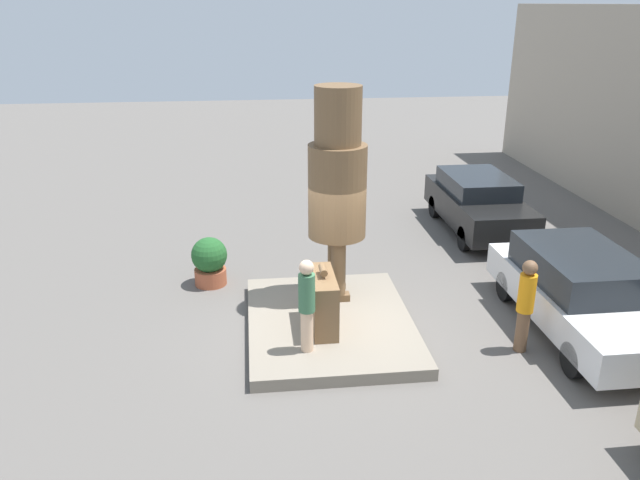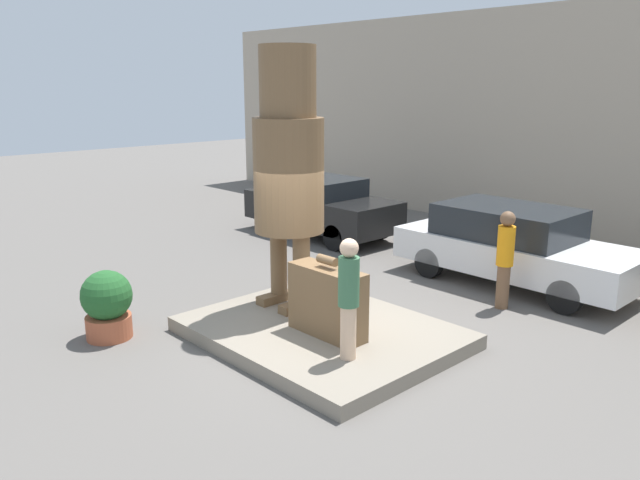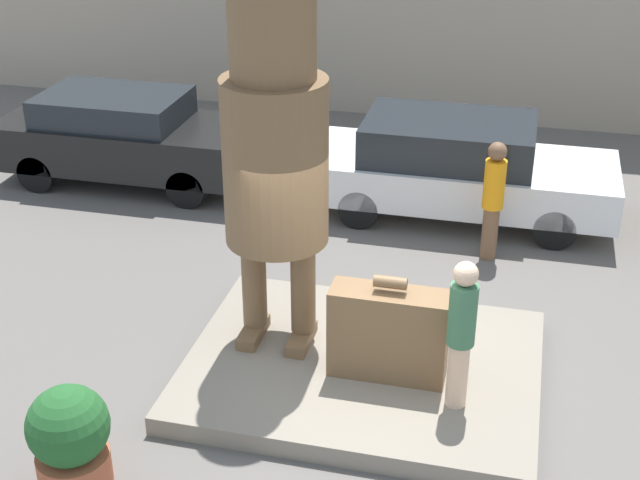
{
  "view_description": "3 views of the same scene",
  "coord_description": "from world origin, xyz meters",
  "views": [
    {
      "loc": [
        10.36,
        -1.38,
        5.8
      ],
      "look_at": [
        -0.66,
        -0.11,
        1.56
      ],
      "focal_mm": 35.0,
      "sensor_mm": 36.0,
      "label": 1
    },
    {
      "loc": [
        6.49,
        -6.14,
        3.82
      ],
      "look_at": [
        -0.07,
        0.03,
        1.56
      ],
      "focal_mm": 35.0,
      "sensor_mm": 36.0,
      "label": 2
    },
    {
      "loc": [
        1.51,
        -8.13,
        5.91
      ],
      "look_at": [
        -0.44,
        -0.21,
        1.78
      ],
      "focal_mm": 50.0,
      "sensor_mm": 36.0,
      "label": 3
    }
  ],
  "objects": [
    {
      "name": "ground_plane",
      "position": [
        0.0,
        0.0,
        0.0
      ],
      "size": [
        60.0,
        60.0,
        0.0
      ],
      "primitive_type": "plane",
      "color": "#605B56"
    },
    {
      "name": "pedestal",
      "position": [
        0.0,
        0.0,
        0.11
      ],
      "size": [
        3.89,
        3.06,
        0.22
      ],
      "color": "gray",
      "rests_on": "ground_plane"
    },
    {
      "name": "statue_figure",
      "position": [
        -1.04,
        0.26,
        2.67
      ],
      "size": [
        1.13,
        1.13,
        4.18
      ],
      "color": "brown",
      "rests_on": "pedestal"
    },
    {
      "name": "giant_suitcase",
      "position": [
        0.3,
        -0.17,
        0.74
      ],
      "size": [
        1.26,
        0.43,
        1.2
      ],
      "color": "brown",
      "rests_on": "pedestal"
    },
    {
      "name": "tourist",
      "position": [
        1.09,
        -0.54,
        1.14
      ],
      "size": [
        0.28,
        0.28,
        1.66
      ],
      "color": "beige",
      "rests_on": "pedestal"
    },
    {
      "name": "parked_car_black",
      "position": [
        -4.96,
        4.63,
        0.8
      ],
      "size": [
        4.21,
        1.75,
        1.51
      ],
      "color": "black",
      "rests_on": "ground_plane"
    },
    {
      "name": "parked_car_white",
      "position": [
        0.54,
        4.63,
        0.79
      ],
      "size": [
        4.61,
        1.88,
        1.51
      ],
      "color": "silver",
      "rests_on": "ground_plane"
    },
    {
      "name": "planter_pot",
      "position": [
        -2.3,
        -2.34,
        0.55
      ],
      "size": [
        0.78,
        0.78,
        1.08
      ],
      "color": "#AD5638",
      "rests_on": "ground_plane"
    },
    {
      "name": "worker_hivis",
      "position": [
        1.15,
        3.26,
        0.95
      ],
      "size": [
        0.29,
        0.29,
        1.73
      ],
      "color": "brown",
      "rests_on": "ground_plane"
    }
  ]
}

